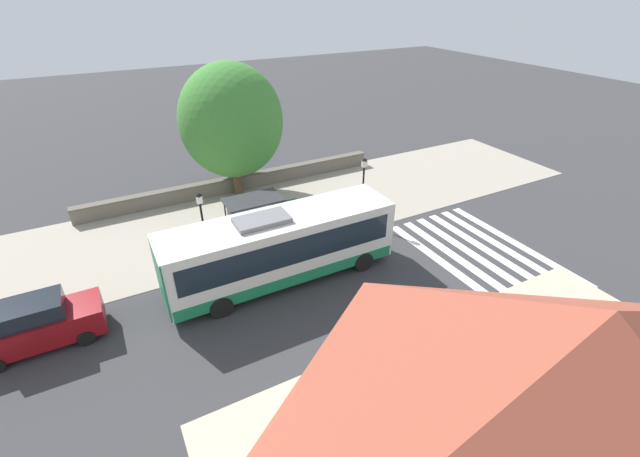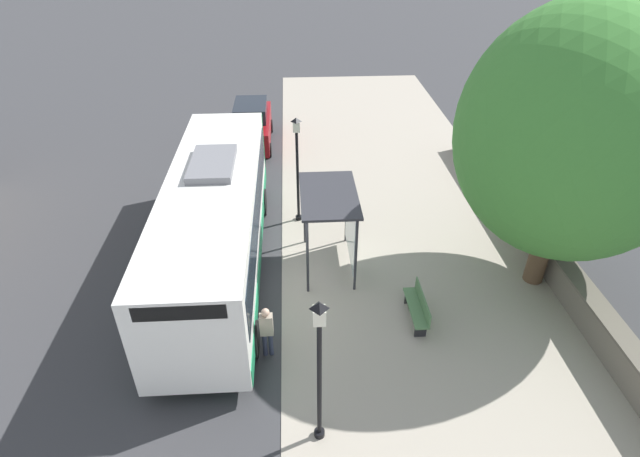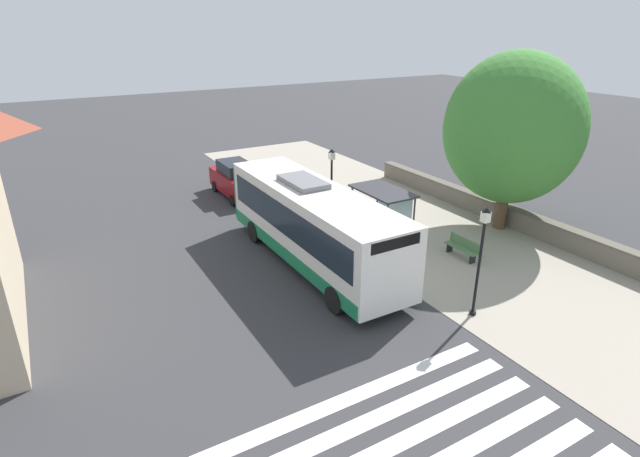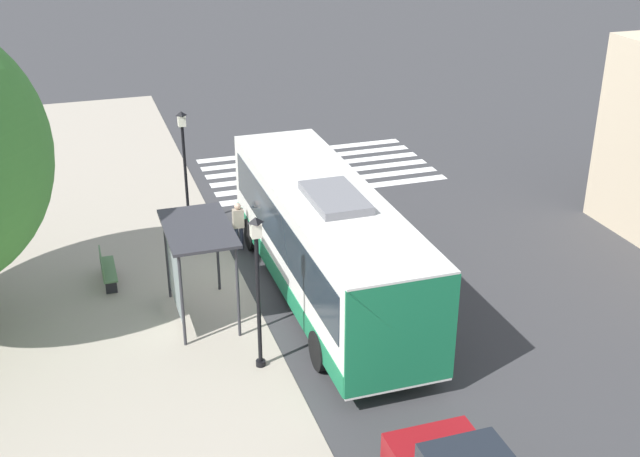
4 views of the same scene
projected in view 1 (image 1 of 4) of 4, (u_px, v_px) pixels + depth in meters
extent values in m
plane|color=#353538|center=(290.00, 251.00, 22.42)|extent=(120.00, 120.00, 0.00)
cube|color=#9E9384|center=(259.00, 215.00, 25.84)|extent=(9.00, 44.00, 0.02)
cube|color=silver|center=(448.00, 267.00, 21.18)|extent=(9.00, 0.50, 0.01)
cube|color=silver|center=(463.00, 262.00, 21.57)|extent=(9.00, 0.50, 0.01)
cube|color=silver|center=(476.00, 257.00, 21.96)|extent=(9.00, 0.50, 0.01)
cube|color=silver|center=(490.00, 252.00, 22.34)|extent=(9.00, 0.50, 0.01)
cube|color=silver|center=(502.00, 247.00, 22.73)|extent=(9.00, 0.50, 0.01)
cube|color=silver|center=(515.00, 243.00, 23.12)|extent=(9.00, 0.50, 0.01)
cube|color=#6B6356|center=(237.00, 184.00, 28.70)|extent=(0.50, 20.00, 0.92)
cube|color=#5B5449|center=(236.00, 177.00, 28.45)|extent=(0.60, 20.00, 0.08)
pyramid|color=brown|center=(578.00, 397.00, 5.40)|extent=(6.78, 9.63, 2.84)
cube|color=silver|center=(281.00, 245.00, 19.45)|extent=(2.61, 10.69, 2.82)
cube|color=black|center=(280.00, 238.00, 19.26)|extent=(2.65, 9.84, 1.24)
cube|color=#197247|center=(282.00, 265.00, 20.01)|extent=(2.65, 10.48, 0.56)
cube|color=#197247|center=(160.00, 278.00, 17.28)|extent=(2.65, 0.06, 2.70)
cube|color=black|center=(378.00, 199.00, 21.05)|extent=(1.96, 0.08, 0.39)
cube|color=slate|center=(262.00, 220.00, 18.36)|extent=(1.30, 2.35, 0.22)
cylinder|color=black|center=(337.00, 238.00, 22.59)|extent=(0.30, 1.00, 1.00)
cylinder|color=black|center=(363.00, 261.00, 20.72)|extent=(0.30, 1.00, 1.00)
cylinder|color=black|center=(205.00, 276.00, 19.71)|extent=(0.30, 1.00, 1.00)
cylinder|color=black|center=(221.00, 307.00, 17.84)|extent=(0.30, 1.00, 1.00)
cylinder|color=#2D2D33|center=(235.00, 235.00, 21.32)|extent=(0.08, 0.08, 2.60)
cylinder|color=#2D2D33|center=(283.00, 223.00, 22.39)|extent=(0.08, 0.08, 2.60)
cylinder|color=#2D2D33|center=(227.00, 223.00, 22.40)|extent=(0.08, 0.08, 2.60)
cylinder|color=#2D2D33|center=(273.00, 212.00, 23.47)|extent=(0.08, 0.08, 2.60)
cube|color=#2D2D33|center=(253.00, 200.00, 21.72)|extent=(1.73, 2.93, 0.08)
cube|color=silver|center=(250.00, 215.00, 22.86)|extent=(0.03, 2.36, 2.08)
cylinder|color=#2D3347|center=(334.00, 236.00, 23.04)|extent=(0.12, 0.12, 0.76)
cylinder|color=#2D3347|center=(335.00, 237.00, 22.92)|extent=(0.12, 0.12, 0.76)
cube|color=gray|center=(335.00, 225.00, 22.63)|extent=(0.34, 0.22, 0.62)
sphere|color=tan|center=(335.00, 218.00, 22.43)|extent=(0.21, 0.21, 0.21)
cube|color=#4C7247|center=(285.00, 208.00, 25.67)|extent=(0.40, 1.69, 0.06)
cube|color=#4C7247|center=(284.00, 204.00, 25.68)|extent=(0.04, 1.69, 0.40)
cube|color=black|center=(275.00, 214.00, 25.51)|extent=(0.32, 0.06, 0.45)
cube|color=black|center=(296.00, 209.00, 26.06)|extent=(0.32, 0.06, 0.45)
cylinder|color=black|center=(210.00, 265.00, 21.18)|extent=(0.24, 0.24, 0.16)
cylinder|color=black|center=(205.00, 236.00, 20.33)|extent=(0.10, 0.10, 3.52)
cube|color=silver|center=(199.00, 200.00, 19.36)|extent=(0.24, 0.24, 0.35)
pyramid|color=black|center=(199.00, 195.00, 19.24)|extent=(0.28, 0.28, 0.14)
cylinder|color=black|center=(361.00, 221.00, 25.06)|extent=(0.24, 0.24, 0.16)
cylinder|color=black|center=(363.00, 195.00, 24.22)|extent=(0.10, 0.10, 3.48)
cube|color=silver|center=(364.00, 164.00, 23.26)|extent=(0.24, 0.24, 0.35)
pyramid|color=black|center=(365.00, 159.00, 23.14)|extent=(0.28, 0.28, 0.14)
cylinder|color=brown|center=(237.00, 172.00, 27.60)|extent=(0.59, 0.59, 3.18)
ellipsoid|color=#3D7F33|center=(231.00, 121.00, 25.93)|extent=(6.29, 6.29, 6.92)
cube|color=maroon|center=(39.00, 327.00, 16.33)|extent=(1.78, 4.55, 1.08)
cube|color=black|center=(28.00, 311.00, 15.84)|extent=(1.51, 2.37, 0.67)
cylinder|color=black|center=(84.00, 312.00, 17.81)|extent=(0.22, 0.64, 0.64)
cylinder|color=black|center=(86.00, 338.00, 16.54)|extent=(0.22, 0.64, 0.64)
cylinder|color=black|center=(0.00, 336.00, 16.61)|extent=(0.22, 0.64, 0.64)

